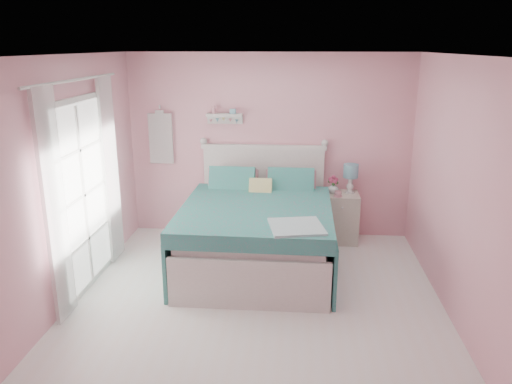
# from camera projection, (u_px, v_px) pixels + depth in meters

# --- Properties ---
(floor) EXTENTS (4.50, 4.50, 0.00)m
(floor) POSITION_uv_depth(u_px,v_px,m) (256.00, 307.00, 5.32)
(floor) COLOR white
(floor) RESTS_ON ground
(room_shell) EXTENTS (4.50, 4.50, 4.50)m
(room_shell) POSITION_uv_depth(u_px,v_px,m) (256.00, 163.00, 4.87)
(room_shell) COLOR pink
(room_shell) RESTS_ON floor
(bed) EXTENTS (1.82, 2.30, 1.33)m
(bed) POSITION_uv_depth(u_px,v_px,m) (257.00, 232.00, 6.26)
(bed) COLOR silver
(bed) RESTS_ON floor
(nightstand) EXTENTS (0.48, 0.48, 0.70)m
(nightstand) POSITION_uv_depth(u_px,v_px,m) (340.00, 217.00, 7.04)
(nightstand) COLOR beige
(nightstand) RESTS_ON floor
(table_lamp) EXTENTS (0.21, 0.21, 0.41)m
(table_lamp) POSITION_uv_depth(u_px,v_px,m) (351.00, 173.00, 6.90)
(table_lamp) COLOR white
(table_lamp) RESTS_ON nightstand
(vase) EXTENTS (0.17, 0.17, 0.16)m
(vase) POSITION_uv_depth(u_px,v_px,m) (333.00, 188.00, 6.94)
(vase) COLOR white
(vase) RESTS_ON nightstand
(teacup) EXTENTS (0.12, 0.12, 0.08)m
(teacup) POSITION_uv_depth(u_px,v_px,m) (338.00, 194.00, 6.80)
(teacup) COLOR pink
(teacup) RESTS_ON nightstand
(roses) EXTENTS (0.14, 0.11, 0.12)m
(roses) POSITION_uv_depth(u_px,v_px,m) (333.00, 180.00, 6.90)
(roses) COLOR #BE4169
(roses) RESTS_ON vase
(wall_shelf) EXTENTS (0.50, 0.15, 0.25)m
(wall_shelf) POSITION_uv_depth(u_px,v_px,m) (224.00, 116.00, 6.97)
(wall_shelf) COLOR silver
(wall_shelf) RESTS_ON room_shell
(hanging_dress) EXTENTS (0.34, 0.03, 0.72)m
(hanging_dress) POSITION_uv_depth(u_px,v_px,m) (161.00, 139.00, 7.13)
(hanging_dress) COLOR white
(hanging_dress) RESTS_ON room_shell
(french_door) EXTENTS (0.04, 1.32, 2.16)m
(french_door) POSITION_uv_depth(u_px,v_px,m) (83.00, 196.00, 5.55)
(french_door) COLOR silver
(french_door) RESTS_ON floor
(curtain_near) EXTENTS (0.04, 0.40, 2.32)m
(curtain_near) POSITION_uv_depth(u_px,v_px,m) (55.00, 208.00, 4.81)
(curtain_near) COLOR white
(curtain_near) RESTS_ON floor
(curtain_far) EXTENTS (0.04, 0.40, 2.32)m
(curtain_far) POSITION_uv_depth(u_px,v_px,m) (111.00, 171.00, 6.23)
(curtain_far) COLOR white
(curtain_far) RESTS_ON floor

